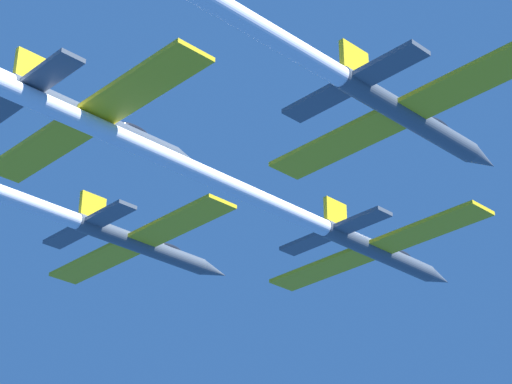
# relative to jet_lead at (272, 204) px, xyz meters

# --- Properties ---
(jet_lead) EXTENTS (17.27, 42.12, 2.86)m
(jet_lead) POSITION_rel_jet_lead_xyz_m (0.00, 0.00, 0.00)
(jet_lead) COLOR #4C5660
(jet_left_wing) EXTENTS (17.27, 41.91, 2.86)m
(jet_left_wing) POSITION_rel_jet_lead_xyz_m (-11.61, -10.65, 0.88)
(jet_left_wing) COLOR #4C5660
(jet_right_wing) EXTENTS (17.27, 37.96, 2.86)m
(jet_right_wing) POSITION_rel_jet_lead_xyz_m (11.86, -10.06, 0.15)
(jet_right_wing) COLOR #4C5660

